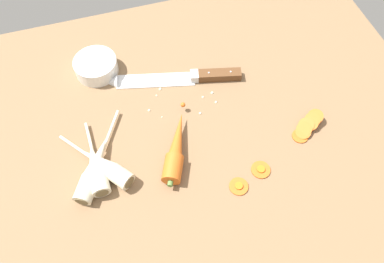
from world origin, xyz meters
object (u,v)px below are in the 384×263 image
Objects in this scene: carrot_slice_stack at (307,126)px; carrot_slice_stray_mid at (239,186)px; whole_carrot at (176,149)px; carrot_slice_stray_near at (261,169)px; prep_bowl at (96,66)px; parsnip_mid_right at (94,169)px; chefs_knife at (172,78)px; parsnip_mid_left at (96,168)px; parsnip_front at (105,166)px.

carrot_slice_stray_mid is at bearing -155.83° from carrot_slice_stack.
carrot_slice_stray_near is at bearing -29.79° from whole_carrot.
prep_bowl is at bearing 120.16° from carrot_slice_stray_mid.
carrot_slice_stack is at bearing -3.54° from parsnip_mid_right.
parsnip_mid_right is 49.88cm from carrot_slice_stack.
carrot_slice_stray_near is (-14.57, -6.97, -0.72)cm from carrot_slice_stack.
whole_carrot is at bearing -102.59° from chefs_knife.
parsnip_mid_left reaches higher than chefs_knife.
parsnip_front is 2.04cm from parsnip_mid_left.
parsnip_mid_left is (-18.01, 0.42, -0.12)cm from whole_carrot.
parsnip_mid_left is 2.16× the size of carrot_slice_stack.
parsnip_mid_left is at bearing 178.68° from whole_carrot.
prep_bowl is (-13.27, 29.32, 0.05)cm from whole_carrot.
parsnip_mid_left is at bearing 156.73° from carrot_slice_stray_mid.
chefs_knife is 3.89× the size of carrot_slice_stack.
chefs_knife is 33.32cm from carrot_slice_stray_mid.
parsnip_mid_left is 31.30cm from carrot_slice_stray_mid.
whole_carrot is at bearing -1.32° from parsnip_mid_left.
chefs_knife is 30.81cm from parsnip_mid_right.
parsnip_mid_left reaches higher than carrot_slice_stray_mid.
prep_bowl is at bearing 84.68° from parsnip_front.
parsnip_front is 4.25× the size of carrot_slice_stray_mid.
whole_carrot is 0.92× the size of parsnip_mid_right.
chefs_knife reaches higher than carrot_slice_stray_near.
parsnip_front is 2.43cm from parsnip_mid_right.
carrot_slice_stray_mid is at bearing -79.54° from chefs_knife.
parsnip_front is 0.93× the size of parsnip_mid_left.
parsnip_mid_right is at bearing 164.07° from carrot_slice_stray_near.
carrot_slice_stack reaches higher than chefs_knife.
parsnip_mid_left is (-22.66, -20.42, 1.33)cm from chefs_knife.
prep_bowl is at bearing 154.66° from chefs_knife.
carrot_slice_stack is 2.06× the size of carrot_slice_stray_near.
whole_carrot is 31.51cm from carrot_slice_stack.
whole_carrot reaches higher than chefs_knife.
prep_bowl is (-30.08, 38.94, 1.79)cm from carrot_slice_stray_near.
parsnip_mid_right is (-23.05, -20.41, 1.33)cm from chefs_knife.
parsnip_mid_right is 31.66cm from carrot_slice_stray_mid.
whole_carrot reaches higher than carrot_slice_stack.
prep_bowl reaches higher than carrot_slice_stray_near.
parsnip_mid_right is 2.48× the size of carrot_slice_stack.
parsnip_mid_left is at bearing 176.45° from carrot_slice_stack.
prep_bowl is (4.74, 28.91, 0.17)cm from parsnip_mid_left.
carrot_slice_stray_near is 0.39× the size of prep_bowl.
parsnip_mid_right is (-18.40, 0.43, -0.12)cm from whole_carrot.
parsnip_front is at bearing -3.58° from parsnip_mid_left.
whole_carrot is 18.02cm from parsnip_mid_left.
prep_bowl is (2.70, 29.03, 0.17)cm from parsnip_front.
parsnip_mid_left is at bearing -137.98° from chefs_knife.
whole_carrot is 15.98cm from parsnip_front.
carrot_slice_stray_mid is at bearing -24.61° from parsnip_front.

